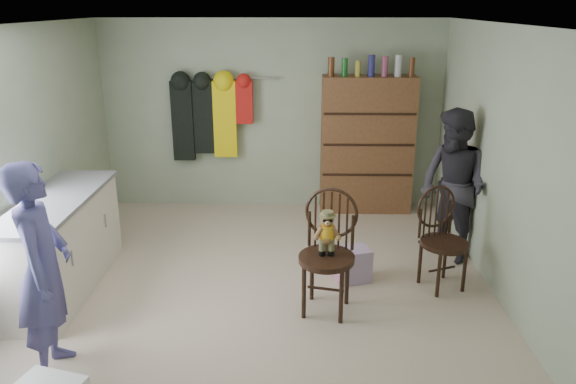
{
  "coord_description": "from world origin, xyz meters",
  "views": [
    {
      "loc": [
        0.34,
        -4.91,
        2.67
      ],
      "look_at": [
        0.25,
        0.2,
        0.95
      ],
      "focal_mm": 35.0,
      "sensor_mm": 36.0,
      "label": 1
    }
  ],
  "objects_px": {
    "chair_front": "(328,244)",
    "chair_far": "(441,235)",
    "dresser": "(367,144)",
    "counter": "(59,244)"
  },
  "relations": [
    {
      "from": "counter",
      "to": "chair_front",
      "type": "height_order",
      "value": "chair_front"
    },
    {
      "from": "counter",
      "to": "chair_far",
      "type": "bearing_deg",
      "value": 2.28
    },
    {
      "from": "chair_front",
      "to": "chair_far",
      "type": "xyz_separation_m",
      "value": [
        1.13,
        0.47,
        -0.1
      ]
    },
    {
      "from": "dresser",
      "to": "chair_front",
      "type": "bearing_deg",
      "value": -103.62
    },
    {
      "from": "chair_far",
      "to": "dresser",
      "type": "relative_size",
      "value": 0.49
    },
    {
      "from": "counter",
      "to": "chair_front",
      "type": "xyz_separation_m",
      "value": [
        2.57,
        -0.32,
        0.17
      ]
    },
    {
      "from": "counter",
      "to": "chair_front",
      "type": "bearing_deg",
      "value": -7.15
    },
    {
      "from": "counter",
      "to": "dresser",
      "type": "bearing_deg",
      "value": 35.68
    },
    {
      "from": "chair_far",
      "to": "dresser",
      "type": "distance_m",
      "value": 2.24
    },
    {
      "from": "counter",
      "to": "chair_far",
      "type": "xyz_separation_m",
      "value": [
        3.69,
        0.15,
        0.07
      ]
    }
  ]
}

